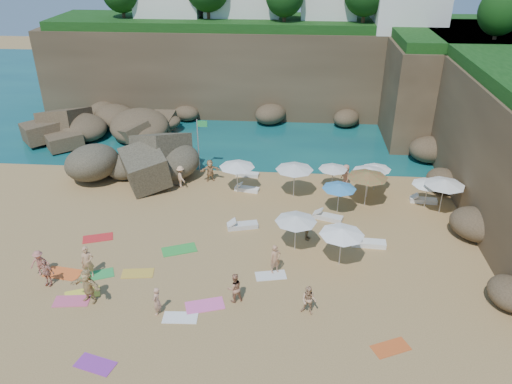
# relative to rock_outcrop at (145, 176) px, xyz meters

# --- Properties ---
(ground) EXTENTS (120.00, 120.00, 0.00)m
(ground) POSITION_rel_rock_outcrop_xyz_m (6.66, -8.64, 0.00)
(ground) COLOR tan
(ground) RESTS_ON ground
(seawater) EXTENTS (120.00, 120.00, 0.00)m
(seawater) POSITION_rel_rock_outcrop_xyz_m (6.66, 21.36, 0.00)
(seawater) COLOR #0C4751
(seawater) RESTS_ON ground
(cliff_back) EXTENTS (44.00, 8.00, 8.00)m
(cliff_back) POSITION_rel_rock_outcrop_xyz_m (8.66, 16.36, 4.00)
(cliff_back) COLOR brown
(cliff_back) RESTS_ON ground
(cliff_corner) EXTENTS (10.00, 12.00, 8.00)m
(cliff_corner) POSITION_rel_rock_outcrop_xyz_m (23.66, 11.36, 4.00)
(cliff_corner) COLOR brown
(cliff_corner) RESTS_ON ground
(rock_promontory) EXTENTS (12.00, 7.00, 2.00)m
(rock_promontory) POSITION_rel_rock_outcrop_xyz_m (-4.34, 7.36, 0.00)
(rock_promontory) COLOR brown
(rock_promontory) RESTS_ON ground
(marina_masts) EXTENTS (3.10, 0.10, 6.00)m
(marina_masts) POSITION_rel_rock_outcrop_xyz_m (-9.84, 21.36, 3.00)
(marina_masts) COLOR white
(marina_masts) RESTS_ON ground
(rock_outcrop) EXTENTS (9.02, 7.91, 3.01)m
(rock_outcrop) POSITION_rel_rock_outcrop_xyz_m (0.00, 0.00, 0.00)
(rock_outcrop) COLOR brown
(rock_outcrop) RESTS_ON ground
(flag_pole) EXTENTS (0.79, 0.08, 4.06)m
(flag_pole) POSITION_rel_rock_outcrop_xyz_m (3.98, 1.28, 2.59)
(flag_pole) COLOR silver
(flag_pole) RESTS_ON ground
(parasol_0) EXTENTS (2.44, 2.44, 2.31)m
(parasol_0) POSITION_rel_rock_outcrop_xyz_m (7.09, -1.99, 2.12)
(parasol_0) COLOR silver
(parasol_0) RESTS_ON ground
(parasol_1) EXTENTS (2.03, 2.03, 1.92)m
(parasol_1) POSITION_rel_rock_outcrop_xyz_m (16.59, -0.91, 1.76)
(parasol_1) COLOR silver
(parasol_1) RESTS_ON ground
(parasol_2) EXTENTS (2.55, 2.55, 2.41)m
(parasol_2) POSITION_rel_rock_outcrop_xyz_m (10.97, -2.30, 2.22)
(parasol_2) COLOR silver
(parasol_2) RESTS_ON ground
(parasol_3) EXTENTS (2.33, 2.33, 2.21)m
(parasol_3) POSITION_rel_rock_outcrop_xyz_m (15.95, -1.96, 2.03)
(parasol_3) COLOR silver
(parasol_3) RESTS_ON ground
(parasol_4) EXTENTS (2.11, 2.11, 1.99)m
(parasol_4) POSITION_rel_rock_outcrop_xyz_m (19.56, -3.18, 1.83)
(parasol_4) COLOR silver
(parasol_4) RESTS_ON ground
(parasol_6) EXTENTS (2.64, 2.64, 2.49)m
(parasol_6) POSITION_rel_rock_outcrop_xyz_m (15.66, -3.26, 2.29)
(parasol_6) COLOR silver
(parasol_6) RESTS_ON ground
(parasol_7) EXTENTS (2.01, 2.01, 1.90)m
(parasol_7) POSITION_rel_rock_outcrop_xyz_m (13.62, -1.13, 1.75)
(parasol_7) COLOR silver
(parasol_7) RESTS_ON ground
(parasol_8) EXTENTS (2.54, 2.54, 2.40)m
(parasol_8) POSITION_rel_rock_outcrop_xyz_m (20.35, -3.83, 2.21)
(parasol_8) COLOR silver
(parasol_8) RESTS_ON ground
(parasol_9) EXTENTS (2.36, 2.36, 2.23)m
(parasol_9) POSITION_rel_rock_outcrop_xyz_m (11.11, -8.68, 2.05)
(parasol_9) COLOR silver
(parasol_9) RESTS_ON ground
(parasol_10) EXTENTS (2.19, 2.19, 2.07)m
(parasol_10) POSITION_rel_rock_outcrop_xyz_m (13.81, -4.28, 1.90)
(parasol_10) COLOR silver
(parasol_10) RESTS_ON ground
(parasol_11) EXTENTS (2.42, 2.42, 2.29)m
(parasol_11) POSITION_rel_rock_outcrop_xyz_m (13.53, -9.92, 2.10)
(parasol_11) COLOR silver
(parasol_11) RESTS_ON ground
(lounger_0) EXTENTS (1.72, 0.74, 0.26)m
(lounger_0) POSITION_rel_rock_outcrop_xyz_m (7.55, 0.60, 0.13)
(lounger_0) COLOR white
(lounger_0) RESTS_ON ground
(lounger_1) EXTENTS (1.76, 0.89, 0.26)m
(lounger_1) POSITION_rel_rock_outcrop_xyz_m (7.73, -1.74, 0.13)
(lounger_1) COLOR white
(lounger_1) RESTS_ON ground
(lounger_2) EXTENTS (1.80, 0.75, 0.27)m
(lounger_2) POSITION_rel_rock_outcrop_xyz_m (19.65, -2.48, 0.14)
(lounger_2) COLOR white
(lounger_2) RESTS_ON ground
(lounger_3) EXTENTS (1.97, 1.08, 0.29)m
(lounger_3) POSITION_rel_rock_outcrop_xyz_m (7.90, -6.60, 0.15)
(lounger_3) COLOR silver
(lounger_3) RESTS_ON ground
(lounger_4) EXTENTS (1.96, 1.18, 0.29)m
(lounger_4) POSITION_rel_rock_outcrop_xyz_m (13.16, -5.18, 0.14)
(lounger_4) COLOR silver
(lounger_4) RESTS_ON ground
(lounger_5) EXTENTS (1.99, 0.77, 0.30)m
(lounger_5) POSITION_rel_rock_outcrop_xyz_m (15.36, -7.97, 0.15)
(lounger_5) COLOR white
(lounger_5) RESTS_ON ground
(towel_1) EXTENTS (1.82, 1.07, 0.03)m
(towel_1) POSITION_rel_rock_outcrop_xyz_m (0.20, -14.02, 0.02)
(towel_1) COLOR #DD567C
(towel_1) RESTS_ON ground
(towel_2) EXTENTS (2.06, 1.23, 0.03)m
(towel_2) POSITION_rel_rock_outcrop_xyz_m (-1.14, -11.90, 0.02)
(towel_2) COLOR orange
(towel_2) RESTS_ON ground
(towel_3) EXTENTS (1.89, 1.45, 0.03)m
(towel_3) POSITION_rel_rock_outcrop_xyz_m (0.71, -11.90, 0.01)
(towel_3) COLOR green
(towel_3) RESTS_ON ground
(towel_4) EXTENTS (1.89, 1.42, 0.03)m
(towel_4) POSITION_rel_rock_outcrop_xyz_m (0.52, -13.46, 0.01)
(towel_4) COLOR yellow
(towel_4) RESTS_ON ground
(towel_5) EXTENTS (1.66, 0.89, 0.03)m
(towel_5) POSITION_rel_rock_outcrop_xyz_m (5.78, -14.78, 0.01)
(towel_5) COLOR white
(towel_5) RESTS_ON ground
(towel_6) EXTENTS (1.84, 1.26, 0.03)m
(towel_6) POSITION_rel_rock_outcrop_xyz_m (2.81, -17.86, 0.01)
(towel_6) COLOR purple
(towel_6) RESTS_ON ground
(towel_7) EXTENTS (1.91, 1.37, 0.03)m
(towel_7) POSITION_rel_rock_outcrop_xyz_m (-0.52, -8.42, 0.02)
(towel_7) COLOR red
(towel_7) RESTS_ON ground
(towel_9) EXTENTS (2.05, 1.45, 0.03)m
(towel_9) POSITION_rel_rock_outcrop_xyz_m (6.79, -13.84, 0.02)
(towel_9) COLOR pink
(towel_9) RESTS_ON ground
(towel_10) EXTENTS (1.84, 1.43, 0.03)m
(towel_10) POSITION_rel_rock_outcrop_xyz_m (15.36, -15.96, 0.01)
(towel_10) COLOR #D95822
(towel_10) RESTS_ON ground
(towel_11) EXTENTS (2.15, 1.62, 0.03)m
(towel_11) POSITION_rel_rock_outcrop_xyz_m (4.54, -9.25, 0.02)
(towel_11) COLOR green
(towel_11) RESTS_ON ground
(towel_12) EXTENTS (1.76, 1.04, 0.03)m
(towel_12) POSITION_rel_rock_outcrop_xyz_m (2.80, -11.59, 0.01)
(towel_12) COLOR gold
(towel_12) RESTS_ON ground
(towel_13) EXTENTS (1.74, 1.12, 0.03)m
(towel_13) POSITION_rel_rock_outcrop_xyz_m (9.87, -11.24, 0.01)
(towel_13) COLOR silver
(towel_13) RESTS_ON ground
(person_stand_0) EXTENTS (0.74, 0.57, 1.82)m
(person_stand_0) POSITION_rel_rock_outcrop_xyz_m (0.36, -11.99, 0.91)
(person_stand_0) COLOR tan
(person_stand_0) RESTS_ON ground
(person_stand_1) EXTENTS (0.95, 0.87, 1.58)m
(person_stand_1) POSITION_rel_rock_outcrop_xyz_m (8.21, -13.36, 0.79)
(person_stand_1) COLOR tan
(person_stand_1) RESTS_ON ground
(person_stand_2) EXTENTS (0.97, 1.09, 1.61)m
(person_stand_2) POSITION_rel_rock_outcrop_xyz_m (3.03, -1.51, 0.80)
(person_stand_2) COLOR #E3AE81
(person_stand_2) RESTS_ON ground
(person_stand_3) EXTENTS (0.61, 0.96, 1.52)m
(person_stand_3) POSITION_rel_rock_outcrop_xyz_m (11.82, -7.57, 0.76)
(person_stand_3) COLOR olive
(person_stand_3) RESTS_ON ground
(person_stand_4) EXTENTS (0.77, 0.95, 1.71)m
(person_stand_4) POSITION_rel_rock_outcrop_xyz_m (14.59, -0.61, 0.86)
(person_stand_4) COLOR tan
(person_stand_4) RESTS_ON ground
(person_stand_5) EXTENTS (1.57, 0.88, 1.62)m
(person_stand_5) POSITION_rel_rock_outcrop_xyz_m (4.94, -0.35, 0.81)
(person_stand_5) COLOR tan
(person_stand_5) RESTS_ON ground
(person_stand_6) EXTENTS (0.47, 0.61, 1.49)m
(person_stand_6) POSITION_rel_rock_outcrop_xyz_m (4.66, -14.54, 0.74)
(person_stand_6) COLOR tan
(person_stand_6) RESTS_ON ground
(person_lie_0) EXTENTS (1.49, 1.70, 0.38)m
(person_lie_0) POSITION_rel_rock_outcrop_xyz_m (-2.23, -12.05, 0.19)
(person_lie_0) COLOR #C06F60
(person_lie_0) RESTS_ON ground
(person_lie_1) EXTENTS (1.10, 1.61, 0.37)m
(person_lie_1) POSITION_rel_rock_outcrop_xyz_m (-1.47, -12.87, 0.18)
(person_lie_1) COLOR tan
(person_lie_1) RESTS_ON ground
(person_lie_3) EXTENTS (2.15, 2.24, 0.49)m
(person_lie_3) POSITION_rel_rock_outcrop_xyz_m (1.12, -13.93, 0.24)
(person_lie_3) COLOR tan
(person_lie_3) RESTS_ON ground
(person_lie_4) EXTENTS (1.33, 1.72, 0.39)m
(person_lie_4) POSITION_rel_rock_outcrop_xyz_m (10.08, -10.92, 0.20)
(person_lie_4) COLOR tan
(person_lie_4) RESTS_ON ground
(person_lie_5) EXTENTS (1.17, 1.67, 0.57)m
(person_lie_5) POSITION_rel_rock_outcrop_xyz_m (11.78, -14.01, 0.29)
(person_lie_5) COLOR tan
(person_lie_5) RESTS_ON ground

